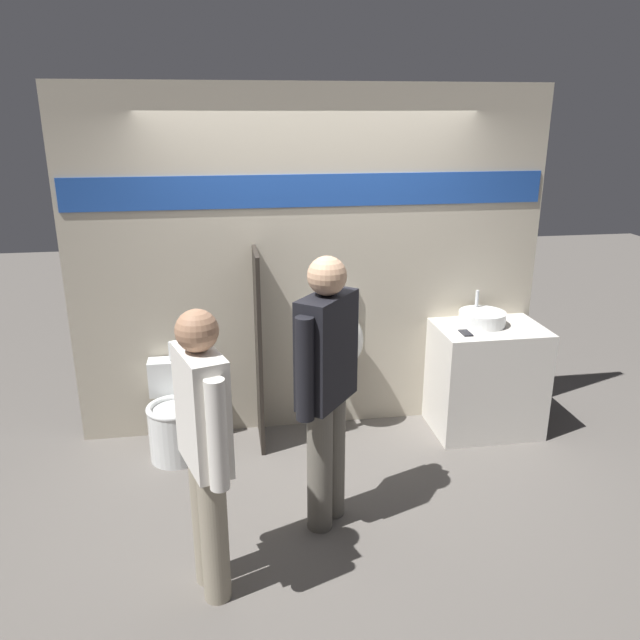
# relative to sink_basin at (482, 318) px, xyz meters

# --- Properties ---
(ground_plane) EXTENTS (16.00, 16.00, 0.00)m
(ground_plane) POSITION_rel_sink_basin_xyz_m (-1.32, -0.33, -0.94)
(ground_plane) COLOR #5B5651
(display_wall) EXTENTS (3.69, 0.07, 2.70)m
(display_wall) POSITION_rel_sink_basin_xyz_m (-1.32, 0.26, 0.42)
(display_wall) COLOR #B2A893
(display_wall) RESTS_ON ground_plane
(sink_counter) EXTENTS (0.84, 0.59, 0.89)m
(sink_counter) POSITION_rel_sink_basin_xyz_m (0.05, -0.06, -0.50)
(sink_counter) COLOR silver
(sink_counter) RESTS_ON ground_plane
(sink_basin) EXTENTS (0.37, 0.37, 0.25)m
(sink_basin) POSITION_rel_sink_basin_xyz_m (0.00, 0.00, 0.00)
(sink_basin) COLOR silver
(sink_basin) RESTS_ON sink_counter
(cell_phone) EXTENTS (0.07, 0.14, 0.01)m
(cell_phone) POSITION_rel_sink_basin_xyz_m (-0.20, -0.18, -0.05)
(cell_phone) COLOR black
(cell_phone) RESTS_ON sink_counter
(divider_near_counter) EXTENTS (0.03, 0.46, 1.54)m
(divider_near_counter) POSITION_rel_sink_basin_xyz_m (-1.77, 0.01, -0.17)
(divider_near_counter) COLOR #28231E
(divider_near_counter) RESTS_ON ground_plane
(urinal_near_counter) EXTENTS (0.35, 0.31, 1.18)m
(urinal_near_counter) POSITION_rel_sink_basin_xyz_m (-1.12, 0.09, -0.15)
(urinal_near_counter) COLOR silver
(urinal_near_counter) RESTS_ON ground_plane
(toilet) EXTENTS (0.40, 0.57, 0.83)m
(toilet) POSITION_rel_sink_basin_xyz_m (-2.42, -0.08, -0.65)
(toilet) COLOR silver
(toilet) RESTS_ON ground_plane
(person_in_vest) EXTENTS (0.42, 0.50, 1.73)m
(person_in_vest) POSITION_rel_sink_basin_xyz_m (-1.43, -1.07, 0.01)
(person_in_vest) COLOR #666056
(person_in_vest) RESTS_ON ground_plane
(person_with_lanyard) EXTENTS (0.30, 0.54, 1.61)m
(person_with_lanyard) POSITION_rel_sink_basin_xyz_m (-2.14, -1.57, -0.05)
(person_with_lanyard) COLOR gray
(person_with_lanyard) RESTS_ON ground_plane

